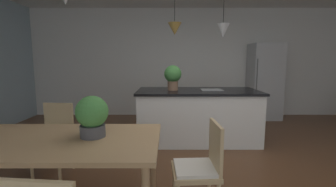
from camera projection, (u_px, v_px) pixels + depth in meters
ground_plane at (216, 173)px, 3.03m from camera, size 10.00×8.40×0.04m
wall_back_kitchen at (192, 63)px, 6.07m from camera, size 10.00×0.12×2.70m
dining_table at (54, 146)px, 2.07m from camera, size 1.85×0.98×0.73m
chair_far_left at (55, 136)px, 2.95m from camera, size 0.43×0.43×0.87m
chair_kitchen_end at (201, 167)px, 2.10m from camera, size 0.42×0.42×0.87m
kitchen_island at (198, 115)px, 4.15m from camera, size 2.08×0.98×0.91m
refrigerator at (265, 82)px, 5.73m from camera, size 0.71×0.67×1.81m
pendant_over_island_main at (175, 29)px, 3.95m from camera, size 0.23×0.23×0.87m
pendant_over_island_aux at (224, 31)px, 3.95m from camera, size 0.20×0.20×0.91m
potted_plant_on_island at (174, 76)px, 4.06m from camera, size 0.30×0.30×0.43m
potted_plant_on_table at (93, 115)px, 2.09m from camera, size 0.29×0.29×0.37m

